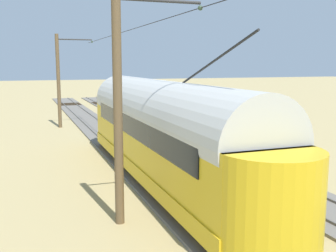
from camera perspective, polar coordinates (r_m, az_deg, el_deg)
ground_plane at (r=21.04m, az=1.20°, el=-4.80°), size 220.00×220.00×0.00m
track_streetcar_siding at (r=22.10m, az=5.86°, el=-4.03°), size 2.80×80.00×0.18m
track_adjacent_siding at (r=20.68m, az=-4.43°, el=-4.91°), size 2.80×80.00×0.18m
vintage_streetcar at (r=16.62m, az=-0.91°, el=-0.49°), size 2.65×18.09×5.62m
catenary_pole_foreground at (r=32.37m, az=-15.23°, el=6.45°), size 2.91×0.28×7.24m
catenary_pole_mid_near at (r=12.15m, az=-6.82°, el=3.24°), size 2.91×0.28×7.24m
overhead_wire_run at (r=23.35m, az=-7.09°, el=13.05°), size 2.70×24.45×0.18m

